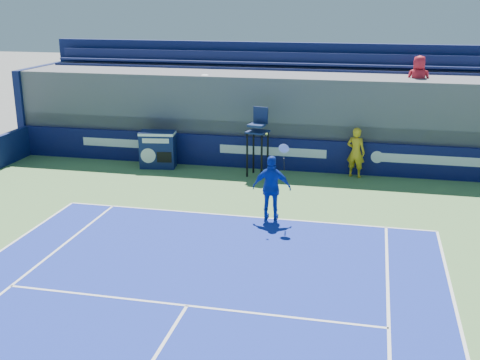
% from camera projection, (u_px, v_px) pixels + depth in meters
% --- Properties ---
extents(ball_person, '(0.75, 0.59, 1.80)m').
position_uv_depth(ball_person, '(356.00, 152.00, 21.34)').
color(ball_person, yellow).
rests_on(ball_person, apron).
extents(back_hoarding, '(20.40, 0.21, 1.20)m').
position_uv_depth(back_hoarding, '(273.00, 154.00, 22.39)').
color(back_hoarding, '#0C1046').
rests_on(back_hoarding, ground).
extents(match_clock, '(1.41, 0.91, 1.40)m').
position_uv_depth(match_clock, '(158.00, 148.00, 22.59)').
color(match_clock, '#0E1948').
rests_on(match_clock, ground).
extents(umpire_chair, '(0.83, 0.83, 2.48)m').
position_uv_depth(umpire_chair, '(258.00, 134.00, 21.32)').
color(umpire_chair, black).
rests_on(umpire_chair, ground).
extents(tennis_player, '(1.13, 0.50, 2.57)m').
position_uv_depth(tennis_player, '(272.00, 188.00, 17.22)').
color(tennis_player, '#1535AC').
rests_on(tennis_player, apron).
extents(stadium_seating, '(21.00, 4.05, 4.40)m').
position_uv_depth(stadium_seating, '(282.00, 111.00, 23.94)').
color(stadium_seating, '#4F4F53').
rests_on(stadium_seating, ground).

